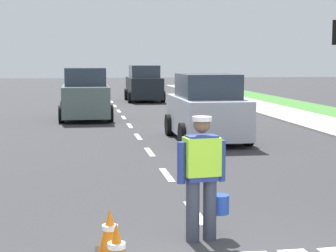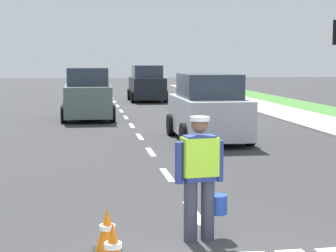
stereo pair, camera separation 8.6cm
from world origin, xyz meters
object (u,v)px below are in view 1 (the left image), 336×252
at_px(road_worker, 203,172).
at_px(traffic_cone_far, 116,250).
at_px(car_oncoming_second, 85,96).
at_px(car_outgoing_ahead, 207,110).
at_px(traffic_cone_near, 110,231).
at_px(car_outgoing_far, 144,85).

height_order(road_worker, traffic_cone_far, road_worker).
bearing_deg(car_oncoming_second, car_outgoing_ahead, -61.95).
relative_size(traffic_cone_far, car_outgoing_ahead, 0.15).
relative_size(road_worker, traffic_cone_near, 2.95).
height_order(traffic_cone_near, car_oncoming_second, car_oncoming_second).
bearing_deg(car_outgoing_far, car_outgoing_ahead, -89.79).
bearing_deg(traffic_cone_near, traffic_cone_far, -87.75).
relative_size(road_worker, traffic_cone_far, 2.68).
bearing_deg(traffic_cone_near, car_oncoming_second, 90.46).
bearing_deg(car_oncoming_second, traffic_cone_far, -89.46).
xyz_separation_m(traffic_cone_far, car_outgoing_far, (3.29, 26.67, 0.65)).
height_order(traffic_cone_far, car_oncoming_second, car_oncoming_second).
distance_m(road_worker, car_outgoing_far, 25.64).
distance_m(traffic_cone_near, car_outgoing_ahead, 10.22).
height_order(traffic_cone_far, car_outgoing_ahead, car_outgoing_ahead).
relative_size(car_outgoing_far, car_oncoming_second, 1.00).
xyz_separation_m(traffic_cone_far, car_oncoming_second, (-0.16, 17.01, 0.65)).
bearing_deg(traffic_cone_far, car_outgoing_far, 82.98).
height_order(road_worker, car_outgoing_ahead, car_outgoing_ahead).
xyz_separation_m(road_worker, car_outgoing_far, (2.07, 25.56, 0.03)).
height_order(road_worker, car_outgoing_far, car_outgoing_far).
bearing_deg(car_outgoing_ahead, traffic_cone_far, -107.80).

